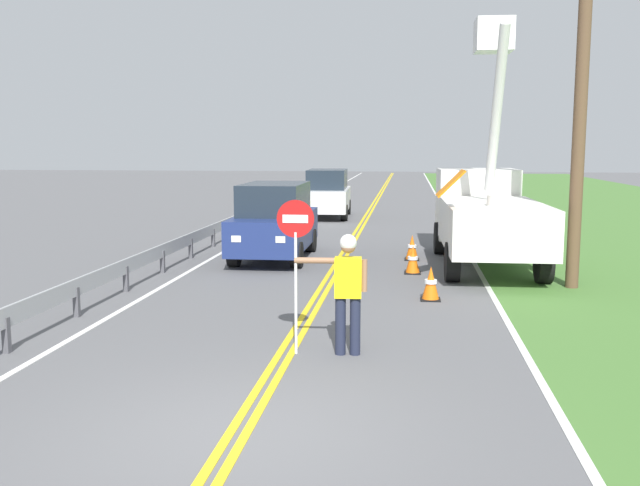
{
  "coord_description": "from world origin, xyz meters",
  "views": [
    {
      "loc": [
        1.8,
        -7.11,
        3.11
      ],
      "look_at": [
        0.08,
        6.6,
        1.2
      ],
      "focal_mm": 39.4,
      "sensor_mm": 36.0,
      "label": 1
    }
  ],
  "objects_px": {
    "flagger_worker": "(347,286)",
    "stop_sign_paddle": "(296,242)",
    "traffic_cone_tail": "(412,248)",
    "traffic_cone_mid": "(413,260)",
    "traffic_cone_lead": "(431,284)",
    "utility_pole_near": "(582,76)",
    "oncoming_suv_nearest": "(275,221)",
    "utility_bucket_truck": "(485,210)",
    "oncoming_suv_second": "(327,193)"
  },
  "relations": [
    {
      "from": "flagger_worker",
      "to": "stop_sign_paddle",
      "type": "distance_m",
      "value": 1.02
    },
    {
      "from": "traffic_cone_tail",
      "to": "traffic_cone_mid",
      "type": "bearing_deg",
      "value": -89.77
    },
    {
      "from": "flagger_worker",
      "to": "stop_sign_paddle",
      "type": "relative_size",
      "value": 0.78
    },
    {
      "from": "flagger_worker",
      "to": "traffic_cone_tail",
      "type": "relative_size",
      "value": 2.61
    },
    {
      "from": "stop_sign_paddle",
      "to": "traffic_cone_lead",
      "type": "xyz_separation_m",
      "value": [
        2.13,
        4.01,
        -1.37
      ]
    },
    {
      "from": "flagger_worker",
      "to": "utility_pole_near",
      "type": "distance_m",
      "value": 8.06
    },
    {
      "from": "flagger_worker",
      "to": "traffic_cone_lead",
      "type": "height_order",
      "value": "flagger_worker"
    },
    {
      "from": "oncoming_suv_nearest",
      "to": "traffic_cone_mid",
      "type": "bearing_deg",
      "value": -25.84
    },
    {
      "from": "flagger_worker",
      "to": "oncoming_suv_nearest",
      "type": "bearing_deg",
      "value": 107.5
    },
    {
      "from": "utility_bucket_truck",
      "to": "oncoming_suv_second",
      "type": "xyz_separation_m",
      "value": [
        -5.53,
        11.81,
        -0.38
      ]
    },
    {
      "from": "oncoming_suv_nearest",
      "to": "oncoming_suv_second",
      "type": "height_order",
      "value": "same"
    },
    {
      "from": "utility_bucket_truck",
      "to": "utility_pole_near",
      "type": "height_order",
      "value": "utility_pole_near"
    },
    {
      "from": "utility_bucket_truck",
      "to": "utility_pole_near",
      "type": "bearing_deg",
      "value": -60.82
    },
    {
      "from": "traffic_cone_lead",
      "to": "flagger_worker",
      "type": "bearing_deg",
      "value": -109.0
    },
    {
      "from": "oncoming_suv_second",
      "to": "traffic_cone_tail",
      "type": "distance_m",
      "value": 11.92
    },
    {
      "from": "stop_sign_paddle",
      "to": "oncoming_suv_second",
      "type": "height_order",
      "value": "stop_sign_paddle"
    },
    {
      "from": "flagger_worker",
      "to": "oncoming_suv_second",
      "type": "distance_m",
      "value": 20.54
    },
    {
      "from": "utility_pole_near",
      "to": "traffic_cone_tail",
      "type": "xyz_separation_m",
      "value": [
        -3.5,
        3.39,
        -4.26
      ]
    },
    {
      "from": "utility_bucket_truck",
      "to": "traffic_cone_mid",
      "type": "relative_size",
      "value": 9.79
    },
    {
      "from": "traffic_cone_tail",
      "to": "stop_sign_paddle",
      "type": "bearing_deg",
      "value": -101.08
    },
    {
      "from": "utility_bucket_truck",
      "to": "oncoming_suv_nearest",
      "type": "distance_m",
      "value": 5.68
    },
    {
      "from": "stop_sign_paddle",
      "to": "traffic_cone_tail",
      "type": "xyz_separation_m",
      "value": [
        1.78,
        9.09,
        -1.37
      ]
    },
    {
      "from": "oncoming_suv_nearest",
      "to": "flagger_worker",
      "type": "bearing_deg",
      "value": -72.5
    },
    {
      "from": "traffic_cone_lead",
      "to": "utility_pole_near",
      "type": "bearing_deg",
      "value": 28.17
    },
    {
      "from": "stop_sign_paddle",
      "to": "utility_pole_near",
      "type": "distance_m",
      "value": 8.29
    },
    {
      "from": "flagger_worker",
      "to": "utility_bucket_truck",
      "type": "height_order",
      "value": "utility_bucket_truck"
    },
    {
      "from": "stop_sign_paddle",
      "to": "oncoming_suv_second",
      "type": "xyz_separation_m",
      "value": [
        -1.87,
        20.42,
        -0.65
      ]
    },
    {
      "from": "traffic_cone_mid",
      "to": "traffic_cone_lead",
      "type": "bearing_deg",
      "value": -83.45
    },
    {
      "from": "traffic_cone_lead",
      "to": "traffic_cone_mid",
      "type": "relative_size",
      "value": 1.0
    },
    {
      "from": "utility_pole_near",
      "to": "traffic_cone_lead",
      "type": "bearing_deg",
      "value": -151.83
    },
    {
      "from": "stop_sign_paddle",
      "to": "traffic_cone_mid",
      "type": "height_order",
      "value": "stop_sign_paddle"
    },
    {
      "from": "flagger_worker",
      "to": "oncoming_suv_nearest",
      "type": "relative_size",
      "value": 0.39
    },
    {
      "from": "traffic_cone_lead",
      "to": "traffic_cone_tail",
      "type": "bearing_deg",
      "value": 93.97
    },
    {
      "from": "stop_sign_paddle",
      "to": "utility_pole_near",
      "type": "xyz_separation_m",
      "value": [
        5.28,
        5.7,
        2.89
      ]
    },
    {
      "from": "stop_sign_paddle",
      "to": "oncoming_suv_second",
      "type": "bearing_deg",
      "value": 95.23
    },
    {
      "from": "utility_bucket_truck",
      "to": "traffic_cone_tail",
      "type": "xyz_separation_m",
      "value": [
        -1.88,
        0.49,
        -1.1
      ]
    },
    {
      "from": "utility_bucket_truck",
      "to": "utility_pole_near",
      "type": "xyz_separation_m",
      "value": [
        1.62,
        -2.91,
        3.16
      ]
    },
    {
      "from": "oncoming_suv_second",
      "to": "traffic_cone_mid",
      "type": "bearing_deg",
      "value": -74.75
    },
    {
      "from": "utility_bucket_truck",
      "to": "oncoming_suv_second",
      "type": "bearing_deg",
      "value": 115.07
    },
    {
      "from": "traffic_cone_mid",
      "to": "oncoming_suv_nearest",
      "type": "bearing_deg",
      "value": 154.16
    },
    {
      "from": "traffic_cone_lead",
      "to": "oncoming_suv_nearest",
      "type": "bearing_deg",
      "value": 130.58
    },
    {
      "from": "stop_sign_paddle",
      "to": "oncoming_suv_nearest",
      "type": "xyz_separation_m",
      "value": [
        -2.0,
        8.84,
        -0.65
      ]
    },
    {
      "from": "utility_bucket_truck",
      "to": "traffic_cone_tail",
      "type": "height_order",
      "value": "utility_bucket_truck"
    },
    {
      "from": "utility_pole_near",
      "to": "oncoming_suv_nearest",
      "type": "bearing_deg",
      "value": 156.66
    },
    {
      "from": "oncoming_suv_nearest",
      "to": "traffic_cone_tail",
      "type": "bearing_deg",
      "value": 3.76
    },
    {
      "from": "utility_bucket_truck",
      "to": "traffic_cone_tail",
      "type": "bearing_deg",
      "value": 165.48
    },
    {
      "from": "oncoming_suv_nearest",
      "to": "utility_bucket_truck",
      "type": "bearing_deg",
      "value": -2.4
    },
    {
      "from": "oncoming_suv_nearest",
      "to": "traffic_cone_lead",
      "type": "height_order",
      "value": "oncoming_suv_nearest"
    },
    {
      "from": "oncoming_suv_second",
      "to": "utility_pole_near",
      "type": "bearing_deg",
      "value": -64.09
    },
    {
      "from": "utility_bucket_truck",
      "to": "traffic_cone_lead",
      "type": "bearing_deg",
      "value": -108.38
    }
  ]
}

